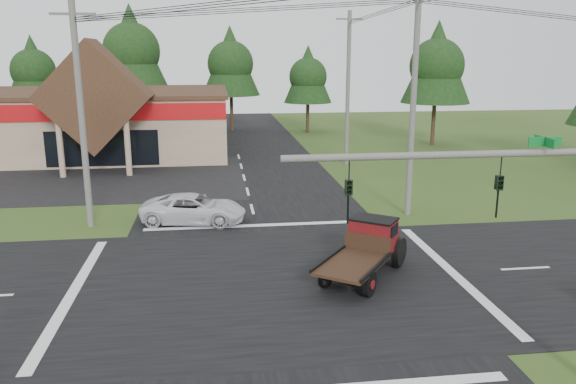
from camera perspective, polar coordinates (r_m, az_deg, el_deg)
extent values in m
plane|color=#30491A|center=(20.92, -1.76, -9.14)|extent=(120.00, 120.00, 0.00)
cube|color=black|center=(20.91, -1.76, -9.11)|extent=(12.00, 120.00, 0.02)
cube|color=black|center=(20.91, -1.76, -9.11)|extent=(120.00, 12.00, 0.02)
cube|color=black|center=(40.87, -24.57, 1.08)|extent=(28.00, 14.00, 0.02)
cube|color=gray|center=(51.47, -23.51, 6.40)|extent=(30.00, 15.00, 5.00)
cube|color=#392617|center=(51.25, -23.79, 9.22)|extent=(30.40, 15.40, 0.30)
cube|color=maroon|center=(44.13, -26.33, 7.15)|extent=(30.00, 0.12, 1.20)
cube|color=#392617|center=(41.57, -18.98, 9.17)|extent=(7.78, 4.00, 7.78)
cylinder|color=gray|center=(40.78, -22.11, 4.14)|extent=(0.40, 0.40, 4.00)
cylinder|color=gray|center=(39.89, -15.97, 4.43)|extent=(0.40, 0.40, 4.00)
cube|color=black|center=(42.95, -18.34, 4.23)|extent=(8.00, 0.08, 2.60)
cylinder|color=#595651|center=(13.02, 17.05, 3.65)|extent=(8.00, 0.16, 0.16)
imported|color=black|center=(13.66, 20.57, -0.46)|extent=(0.16, 0.20, 1.00)
imported|color=black|center=(12.42, 6.15, -1.01)|extent=(0.16, 0.20, 1.00)
cube|color=#0C6626|center=(13.93, 24.66, 4.67)|extent=(0.80, 0.04, 0.22)
cylinder|color=#595651|center=(28.00, -20.23, 7.03)|extent=(0.30, 0.30, 10.50)
cube|color=#595651|center=(27.90, -21.05, 16.54)|extent=(2.00, 0.12, 0.12)
cylinder|color=#595651|center=(29.00, 12.61, 8.75)|extent=(0.30, 0.30, 11.50)
cylinder|color=#595651|center=(42.41, 6.10, 10.31)|extent=(0.30, 0.30, 11.20)
cube|color=#595651|center=(42.40, 6.28, 17.07)|extent=(2.00, 0.12, 0.12)
cylinder|color=#332316|center=(64.12, -24.04, 6.93)|extent=(0.36, 0.36, 3.50)
cone|color=black|center=(63.81, -24.49, 11.42)|extent=(5.60, 5.60, 6.60)
sphere|color=black|center=(63.81, -24.46, 11.16)|extent=(4.40, 4.40, 4.40)
cylinder|color=#332316|center=(61.00, -15.24, 7.84)|extent=(0.36, 0.36, 4.55)
cone|color=black|center=(60.71, -15.64, 14.00)|extent=(7.28, 7.28, 8.58)
sphere|color=black|center=(60.71, -15.62, 13.64)|extent=(5.72, 5.72, 5.72)
cylinder|color=#332316|center=(61.51, -5.75, 7.97)|extent=(0.36, 0.36, 3.85)
cone|color=black|center=(61.20, -5.87, 13.15)|extent=(6.16, 6.16, 7.26)
sphere|color=black|center=(61.20, -5.87, 12.84)|extent=(4.84, 4.84, 4.84)
cylinder|color=#332316|center=(60.34, 2.01, 7.58)|extent=(0.36, 0.36, 3.15)
cone|color=black|center=(60.02, 2.04, 11.90)|extent=(5.04, 5.04, 5.94)
sphere|color=black|center=(60.03, 2.04, 11.64)|extent=(3.96, 3.96, 3.96)
cylinder|color=#332316|center=(53.39, 14.54, 6.71)|extent=(0.36, 0.36, 3.85)
cone|color=black|center=(53.03, 14.91, 12.67)|extent=(6.16, 6.16, 7.26)
sphere|color=black|center=(53.04, 14.88, 12.31)|extent=(4.84, 4.84, 4.84)
imported|color=silver|center=(28.19, -9.55, -1.68)|extent=(5.44, 3.19, 1.42)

